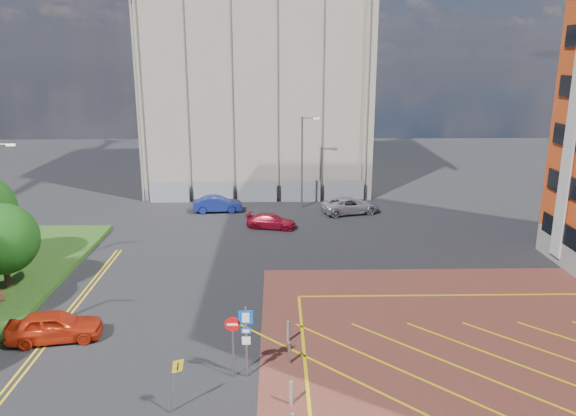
{
  "coord_description": "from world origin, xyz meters",
  "views": [
    {
      "loc": [
        1.79,
        -19.92,
        13.11
      ],
      "look_at": [
        2.26,
        2.55,
        6.94
      ],
      "focal_mm": 35.0,
      "sensor_mm": 36.0,
      "label": 1
    }
  ],
  "objects_px": {
    "tree_c": "(2,239)",
    "car_red_left": "(55,326)",
    "car_blue_back": "(218,204)",
    "car_silver_back": "(350,206)",
    "sign_cluster": "(241,335)",
    "lamp_back": "(303,159)",
    "warning_sign": "(175,380)",
    "car_red_back": "(271,221)"
  },
  "relations": [
    {
      "from": "warning_sign",
      "to": "car_red_left",
      "type": "height_order",
      "value": "warning_sign"
    },
    {
      "from": "tree_c",
      "to": "car_red_left",
      "type": "relative_size",
      "value": 1.14
    },
    {
      "from": "car_red_left",
      "to": "lamp_back",
      "type": "bearing_deg",
      "value": -38.21
    },
    {
      "from": "car_silver_back",
      "to": "lamp_back",
      "type": "bearing_deg",
      "value": 48.23
    },
    {
      "from": "sign_cluster",
      "to": "car_silver_back",
      "type": "bearing_deg",
      "value": 72.79
    },
    {
      "from": "lamp_back",
      "to": "car_red_back",
      "type": "distance_m",
      "value": 7.66
    },
    {
      "from": "lamp_back",
      "to": "warning_sign",
      "type": "bearing_deg",
      "value": -101.74
    },
    {
      "from": "tree_c",
      "to": "lamp_back",
      "type": "height_order",
      "value": "lamp_back"
    },
    {
      "from": "sign_cluster",
      "to": "car_red_left",
      "type": "distance_m",
      "value": 9.69
    },
    {
      "from": "car_blue_back",
      "to": "car_red_back",
      "type": "xyz_separation_m",
      "value": [
        4.64,
        -4.8,
        -0.12
      ]
    },
    {
      "from": "lamp_back",
      "to": "car_silver_back",
      "type": "height_order",
      "value": "lamp_back"
    },
    {
      "from": "car_blue_back",
      "to": "car_silver_back",
      "type": "bearing_deg",
      "value": -98.23
    },
    {
      "from": "car_blue_back",
      "to": "car_red_back",
      "type": "height_order",
      "value": "car_blue_back"
    },
    {
      "from": "warning_sign",
      "to": "car_silver_back",
      "type": "xyz_separation_m",
      "value": [
        10.08,
        27.44,
        -0.74
      ]
    },
    {
      "from": "warning_sign",
      "to": "car_blue_back",
      "type": "bearing_deg",
      "value": 92.55
    },
    {
      "from": "tree_c",
      "to": "car_silver_back",
      "type": "xyz_separation_m",
      "value": [
        21.55,
        16.02,
        -2.51
      ]
    },
    {
      "from": "car_red_back",
      "to": "warning_sign",
      "type": "bearing_deg",
      "value": -175.43
    },
    {
      "from": "warning_sign",
      "to": "car_red_back",
      "type": "bearing_deg",
      "value": 81.75
    },
    {
      "from": "warning_sign",
      "to": "car_red_back",
      "type": "relative_size",
      "value": 0.58
    },
    {
      "from": "car_red_back",
      "to": "car_silver_back",
      "type": "xyz_separation_m",
      "value": [
        6.7,
        4.09,
        0.12
      ]
    },
    {
      "from": "lamp_back",
      "to": "warning_sign",
      "type": "height_order",
      "value": "lamp_back"
    },
    {
      "from": "warning_sign",
      "to": "car_blue_back",
      "type": "relative_size",
      "value": 0.54
    },
    {
      "from": "sign_cluster",
      "to": "car_silver_back",
      "type": "relative_size",
      "value": 0.65
    },
    {
      "from": "tree_c",
      "to": "car_blue_back",
      "type": "relative_size",
      "value": 1.18
    },
    {
      "from": "sign_cluster",
      "to": "tree_c",
      "type": "bearing_deg",
      "value": 146.84
    },
    {
      "from": "sign_cluster",
      "to": "car_red_back",
      "type": "distance_m",
      "value": 21.02
    },
    {
      "from": "lamp_back",
      "to": "car_silver_back",
      "type": "relative_size",
      "value": 1.63
    },
    {
      "from": "lamp_back",
      "to": "car_red_left",
      "type": "relative_size",
      "value": 1.86
    },
    {
      "from": "lamp_back",
      "to": "car_silver_back",
      "type": "xyz_separation_m",
      "value": [
        3.97,
        -1.98,
        -3.68
      ]
    },
    {
      "from": "car_blue_back",
      "to": "car_silver_back",
      "type": "xyz_separation_m",
      "value": [
        11.34,
        -0.71,
        -0.0
      ]
    },
    {
      "from": "tree_c",
      "to": "sign_cluster",
      "type": "xyz_separation_m",
      "value": [
        13.8,
        -9.02,
        -1.24
      ]
    },
    {
      "from": "tree_c",
      "to": "car_blue_back",
      "type": "xyz_separation_m",
      "value": [
        10.21,
        16.73,
        -2.51
      ]
    },
    {
      "from": "sign_cluster",
      "to": "car_red_left",
      "type": "bearing_deg",
      "value": 159.6
    },
    {
      "from": "sign_cluster",
      "to": "car_blue_back",
      "type": "bearing_deg",
      "value": 97.92
    },
    {
      "from": "car_blue_back",
      "to": "warning_sign",
      "type": "bearing_deg",
      "value": 177.89
    },
    {
      "from": "warning_sign",
      "to": "car_red_left",
      "type": "bearing_deg",
      "value": 139.26
    },
    {
      "from": "lamp_back",
      "to": "car_red_back",
      "type": "xyz_separation_m",
      "value": [
        -2.73,
        -6.07,
        -3.8
      ]
    },
    {
      "from": "tree_c",
      "to": "car_red_back",
      "type": "bearing_deg",
      "value": 38.78
    },
    {
      "from": "lamp_back",
      "to": "car_blue_back",
      "type": "xyz_separation_m",
      "value": [
        -7.36,
        -1.27,
        -3.67
      ]
    },
    {
      "from": "tree_c",
      "to": "sign_cluster",
      "type": "height_order",
      "value": "tree_c"
    },
    {
      "from": "tree_c",
      "to": "car_silver_back",
      "type": "relative_size",
      "value": 1.0
    },
    {
      "from": "tree_c",
      "to": "car_red_left",
      "type": "xyz_separation_m",
      "value": [
        4.78,
        -5.66,
        -2.46
      ]
    }
  ]
}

